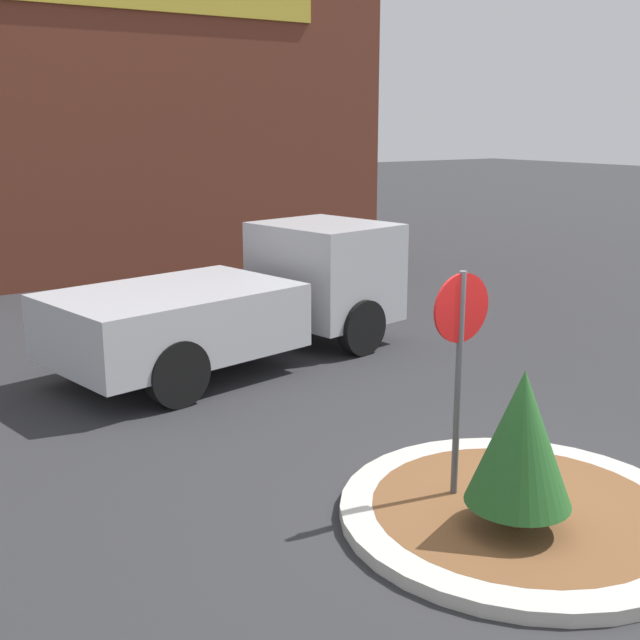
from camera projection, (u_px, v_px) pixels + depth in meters
name	position (u px, v px, depth m)	size (l,w,h in m)	color
ground_plane	(519.00, 519.00, 8.07)	(120.00, 120.00, 0.00)	#2D2D30
traffic_island	(519.00, 513.00, 8.05)	(3.62, 3.62, 0.14)	#BCB7AD
stop_sign	(460.00, 347.00, 7.96)	(0.70, 0.07, 2.48)	#4C4C51
island_shrub	(521.00, 438.00, 7.40)	(1.00, 1.00, 1.56)	brown
utility_truck	(249.00, 298.00, 13.23)	(6.36, 3.37, 2.15)	#B2B2B7
storefront_building	(77.00, 123.00, 21.55)	(15.82, 6.07, 7.72)	brown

